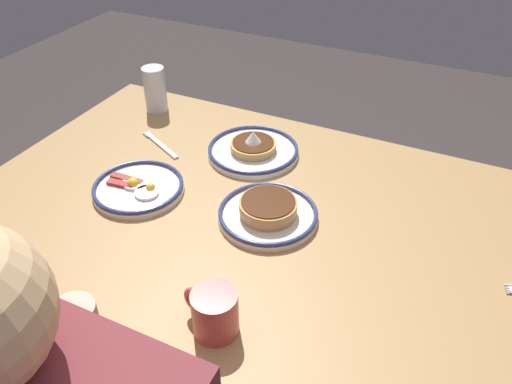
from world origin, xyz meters
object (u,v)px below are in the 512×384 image
at_px(plate_center_pancakes, 138,188).
at_px(fork_far, 160,144).
at_px(plate_near_main, 253,149).
at_px(plate_far_companion, 268,212).
at_px(drinking_glass, 155,92).
at_px(coffee_mug, 214,312).

bearing_deg(plate_center_pancakes, fork_far, -69.70).
xyz_separation_m(plate_near_main, fork_far, (0.27, 0.07, -0.01)).
height_order(plate_near_main, plate_center_pancakes, plate_near_main).
relative_size(plate_center_pancakes, plate_far_companion, 0.97).
bearing_deg(plate_center_pancakes, drinking_glass, -61.80).
distance_m(plate_center_pancakes, coffee_mug, 0.49).
relative_size(plate_far_companion, fork_far, 1.39).
bearing_deg(plate_far_companion, plate_near_main, -57.21).
bearing_deg(plate_near_main, plate_center_pancakes, 56.76).
distance_m(drinking_glass, fork_far, 0.23).
xyz_separation_m(plate_near_main, drinking_glass, (0.40, -0.11, 0.05)).
bearing_deg(drinking_glass, fork_far, 126.18).
bearing_deg(coffee_mug, plate_center_pancakes, -37.12).
height_order(coffee_mug, fork_far, coffee_mug).
height_order(plate_far_companion, drinking_glass, drinking_glass).
distance_m(plate_far_companion, coffee_mug, 0.34).
bearing_deg(plate_center_pancakes, plate_far_companion, -172.54).
height_order(plate_center_pancakes, coffee_mug, coffee_mug).
relative_size(plate_far_companion, coffee_mug, 2.01).
bearing_deg(drinking_glass, plate_far_companion, 147.80).
distance_m(plate_center_pancakes, drinking_glass, 0.45).
bearing_deg(drinking_glass, plate_near_main, 164.88).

